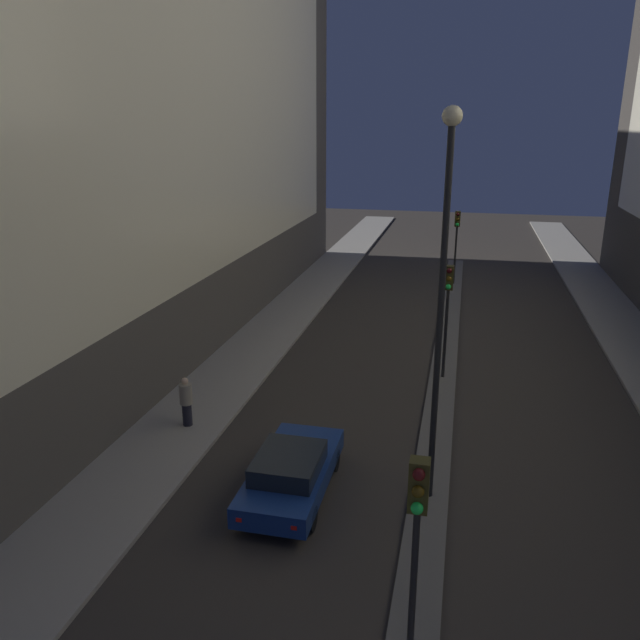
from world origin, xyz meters
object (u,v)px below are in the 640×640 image
Objects in this scene: traffic_light_near at (417,525)px; traffic_light_far at (457,231)px; traffic_light_mid at (448,296)px; street_lamp at (443,271)px; car_left_lane at (291,472)px; pedestrian_on_left_sidewalk at (186,401)px.

traffic_light_far is at bearing 90.00° from traffic_light_near.
traffic_light_mid is 14.80m from traffic_light_far.
traffic_light_near is at bearing -90.00° from street_lamp.
traffic_light_mid reaches higher than car_left_lane.
street_lamp is at bearing -16.01° from pedestrian_on_left_sidewalk.
car_left_lane is 5.18m from pedestrian_on_left_sidewalk.
traffic_light_far is (0.00, 28.80, 0.00)m from traffic_light_near.
traffic_light_mid is at bearing 67.88° from car_left_lane.
street_lamp is (0.00, -22.95, 2.81)m from traffic_light_far.
traffic_light_far reaches higher than car_left_lane.
traffic_light_far is at bearing 90.00° from street_lamp.
traffic_light_mid is 2.65× the size of pedestrian_on_left_sidewalk.
pedestrian_on_left_sidewalk is at bearing 163.99° from street_lamp.
traffic_light_mid is 9.84m from car_left_lane.
street_lamp is (0.00, -8.15, 2.81)m from traffic_light_mid.
street_lamp is at bearing 90.00° from traffic_light_near.
traffic_light_near is 6.49m from street_lamp.
pedestrian_on_left_sidewalk is (-4.29, 2.89, 0.27)m from car_left_lane.
street_lamp is (0.00, 5.85, 2.81)m from traffic_light_near.
traffic_light_far is 2.65× the size of pedestrian_on_left_sidewalk.
traffic_light_near is at bearing -90.00° from traffic_light_far.
street_lamp is 2.15× the size of car_left_lane.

